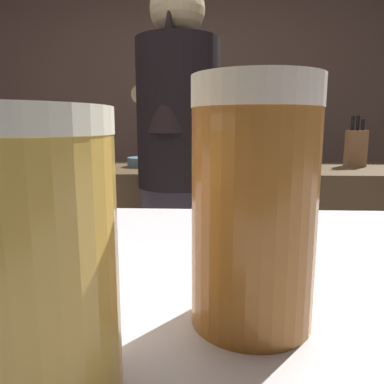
% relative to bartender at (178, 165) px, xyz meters
% --- Properties ---
extents(wall_back, '(5.20, 0.10, 2.70)m').
position_rel_bartender_xyz_m(wall_back, '(-0.05, 1.96, 0.35)').
color(wall_back, brown).
rests_on(wall_back, ground).
extents(prep_counter, '(2.10, 0.60, 0.94)m').
position_rel_bartender_xyz_m(prep_counter, '(0.30, 0.46, -0.53)').
color(prep_counter, brown).
rests_on(prep_counter, ground).
extents(back_shelf, '(0.96, 0.36, 1.07)m').
position_rel_bartender_xyz_m(back_shelf, '(0.18, 1.68, -0.46)').
color(back_shelf, '#3C3142').
rests_on(back_shelf, ground).
extents(bartender, '(0.48, 0.55, 1.72)m').
position_rel_bartender_xyz_m(bartender, '(0.00, 0.00, 0.00)').
color(bartender, '#302B32').
rests_on(bartender, ground).
extents(knife_block, '(0.10, 0.08, 0.28)m').
position_rel_bartender_xyz_m(knife_block, '(0.95, 0.56, 0.04)').
color(knife_block, '#926540').
rests_on(knife_block, prep_counter).
extents(mixing_bowl, '(0.19, 0.19, 0.05)m').
position_rel_bartender_xyz_m(mixing_bowl, '(-0.23, 0.49, -0.04)').
color(mixing_bowl, slate).
rests_on(mixing_bowl, prep_counter).
extents(chefs_knife, '(0.24, 0.08, 0.01)m').
position_rel_bartender_xyz_m(chefs_knife, '(0.28, 0.41, -0.06)').
color(chefs_knife, silver).
rests_on(chefs_knife, prep_counter).
extents(pint_glass_near, '(0.08, 0.08, 0.15)m').
position_rel_bartender_xyz_m(pint_glass_near, '(0.16, -1.33, 0.12)').
color(pint_glass_near, '#AA682A').
rests_on(pint_glass_near, bar_counter).
extents(pint_glass_far, '(0.08, 0.08, 0.13)m').
position_rel_bartender_xyz_m(pint_glass_far, '(0.05, -1.41, 0.11)').
color(pint_glass_far, gold).
rests_on(pint_glass_far, bar_counter).
extents(bottle_hot_sauce, '(0.05, 0.05, 0.27)m').
position_rel_bartender_xyz_m(bottle_hot_sauce, '(0.40, 1.58, 0.18)').
color(bottle_hot_sauce, red).
rests_on(bottle_hot_sauce, back_shelf).
extents(bottle_soy, '(0.06, 0.06, 0.23)m').
position_rel_bartender_xyz_m(bottle_soy, '(-0.05, 1.74, 0.16)').
color(bottle_soy, '#376296').
rests_on(bottle_soy, back_shelf).
extents(bottle_vinegar, '(0.07, 0.07, 0.21)m').
position_rel_bartender_xyz_m(bottle_vinegar, '(-0.20, 1.77, 0.15)').
color(bottle_vinegar, '#D2CC7D').
rests_on(bottle_vinegar, back_shelf).
extents(bottle_olive_oil, '(0.07, 0.07, 0.21)m').
position_rel_bartender_xyz_m(bottle_olive_oil, '(0.58, 1.64, 0.15)').
color(bottle_olive_oil, red).
rests_on(bottle_olive_oil, back_shelf).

